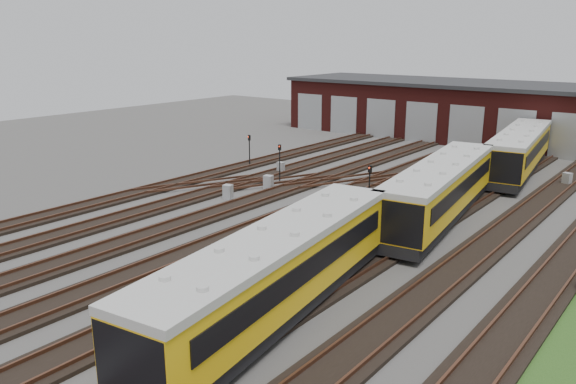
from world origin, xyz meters
The scene contains 13 objects.
ground centered at (0.00, 0.00, 0.00)m, with size 120.00×120.00×0.00m, color #403E3B.
track_network centered at (-0.17, 0.59, 0.11)m, with size 30.40×70.00×0.33m.
maintenance_shed centered at (-0.01, 39.97, 3.20)m, with size 51.00×12.50×6.35m.
metro_train centered at (6.00, 9.31, 2.05)m, with size 5.15×48.51×3.36m.
signal_mast_0 centered at (-13.86, 13.64, 1.82)m, with size 0.28×0.27×2.82m.
signal_mast_1 centered at (-8.00, 10.68, 1.95)m, with size 0.26×0.25×3.06m.
signal_mast_2 centered at (0.92, 9.32, 1.84)m, with size 0.26×0.24×2.86m.
signal_mast_3 centered at (3.91, 3.49, 1.98)m, with size 0.30×0.28×3.08m.
relay_cabinet_0 centered at (-7.94, 4.74, 0.52)m, with size 0.62×0.52×1.03m, color #A4A6A9.
relay_cabinet_1 centered at (-10.05, 13.37, 0.46)m, with size 0.55×0.46×0.92m, color #A4A6A9.
relay_cabinet_2 centered at (-7.39, 8.56, 0.54)m, with size 0.64×0.54×1.07m, color #A4A6A9.
relay_cabinet_3 centered at (1.86, 23.05, 0.56)m, with size 0.67×0.56×1.12m, color #A4A6A9.
relay_cabinet_4 centered at (10.18, 23.83, 0.50)m, with size 0.60×0.50×1.00m, color #A4A6A9.
Camera 1 is at (19.26, -22.93, 11.11)m, focal length 35.00 mm.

